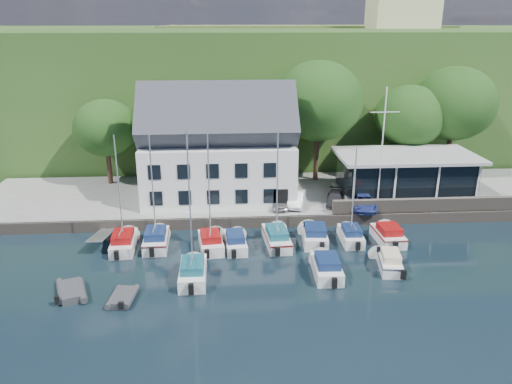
% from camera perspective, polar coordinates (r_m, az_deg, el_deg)
% --- Properties ---
extents(ground, '(180.00, 180.00, 0.00)m').
position_cam_1_polar(ground, '(34.49, 7.75, -11.06)').
color(ground, black).
rests_on(ground, ground).
extents(quay, '(60.00, 13.00, 1.00)m').
position_cam_1_polar(quay, '(50.00, 3.86, -0.52)').
color(quay, gray).
rests_on(quay, ground).
extents(quay_face, '(60.00, 0.30, 1.00)m').
position_cam_1_polar(quay_face, '(43.99, 4.98, -3.35)').
color(quay_face, '#5B5248').
rests_on(quay_face, ground).
extents(hillside, '(160.00, 75.00, 16.00)m').
position_cam_1_polar(hillside, '(91.87, 0.20, 13.28)').
color(hillside, '#274A1B').
rests_on(hillside, ground).
extents(field_patch, '(50.00, 30.00, 0.30)m').
position_cam_1_polar(field_patch, '(100.24, 4.67, 18.37)').
color(field_patch, olive).
rests_on(field_patch, hillside).
extents(farmhouse, '(10.40, 7.00, 8.20)m').
position_cam_1_polar(farmhouse, '(86.10, 16.51, 20.23)').
color(farmhouse, beige).
rests_on(farmhouse, hillside).
extents(harbor_building, '(14.40, 8.20, 8.70)m').
position_cam_1_polar(harbor_building, '(47.18, -4.33, 4.44)').
color(harbor_building, white).
rests_on(harbor_building, quay).
extents(club_pavilion, '(13.20, 7.20, 4.10)m').
position_cam_1_polar(club_pavilion, '(50.49, 16.63, 1.95)').
color(club_pavilion, black).
rests_on(club_pavilion, quay).
extents(seawall, '(18.00, 0.50, 1.20)m').
position_cam_1_polar(seawall, '(47.26, 19.48, -1.37)').
color(seawall, '#5B5248').
rests_on(seawall, quay).
extents(gangway, '(1.20, 6.00, 1.40)m').
position_cam_1_polar(gangway, '(43.02, -16.99, -5.41)').
color(gangway, silver).
rests_on(gangway, ground).
extents(car_silver, '(1.62, 3.48, 1.15)m').
position_cam_1_polar(car_silver, '(45.43, 2.51, -1.10)').
color(car_silver, '#A2A3A7').
rests_on(car_silver, quay).
extents(car_white, '(2.27, 4.17, 1.31)m').
position_cam_1_polar(car_white, '(46.10, 4.65, -0.73)').
color(car_white, white).
rests_on(car_white, quay).
extents(car_dgrey, '(2.48, 4.05, 1.10)m').
position_cam_1_polar(car_dgrey, '(46.91, 9.03, -0.70)').
color(car_dgrey, '#2D2C31').
rests_on(car_dgrey, quay).
extents(car_blue, '(2.13, 4.17, 1.36)m').
position_cam_1_polar(car_blue, '(46.15, 12.20, -1.06)').
color(car_blue, navy).
rests_on(car_blue, quay).
extents(flagpole, '(2.61, 0.20, 10.86)m').
position_cam_1_polar(flagpole, '(45.63, 14.19, 4.80)').
color(flagpole, white).
rests_on(flagpole, quay).
extents(tree_0, '(6.44, 6.44, 8.80)m').
position_cam_1_polar(tree_0, '(53.42, -16.67, 5.47)').
color(tree_0, black).
rests_on(tree_0, quay).
extents(tree_1, '(6.81, 6.81, 9.31)m').
position_cam_1_polar(tree_1, '(52.74, -10.48, 6.07)').
color(tree_1, black).
rests_on(tree_1, quay).
extents(tree_2, '(7.73, 7.73, 10.56)m').
position_cam_1_polar(tree_2, '(51.80, 1.60, 6.86)').
color(tree_2, black).
rests_on(tree_2, quay).
extents(tree_3, '(9.15, 9.15, 12.50)m').
position_cam_1_polar(tree_3, '(52.59, 7.05, 7.99)').
color(tree_3, black).
rests_on(tree_3, quay).
extents(tree_4, '(7.27, 7.27, 9.94)m').
position_cam_1_polar(tree_4, '(55.54, 17.03, 6.54)').
color(tree_4, black).
rests_on(tree_4, quay).
extents(tree_5, '(8.61, 8.61, 11.76)m').
position_cam_1_polar(tree_5, '(57.77, 21.52, 7.43)').
color(tree_5, black).
rests_on(tree_5, quay).
extents(boat_r1_0, '(2.23, 6.19, 8.96)m').
position_cam_1_polar(boat_r1_0, '(39.62, -15.35, -0.39)').
color(boat_r1_0, silver).
rests_on(boat_r1_0, ground).
extents(boat_r1_1, '(2.19, 5.91, 9.52)m').
position_cam_1_polar(boat_r1_1, '(39.32, -11.72, 0.19)').
color(boat_r1_1, silver).
rests_on(boat_r1_1, ground).
extents(boat_r1_2, '(2.58, 5.77, 8.90)m').
position_cam_1_polar(boat_r1_2, '(38.41, -5.36, -0.43)').
color(boat_r1_2, silver).
rests_on(boat_r1_2, ground).
extents(boat_r1_3, '(2.15, 5.86, 1.36)m').
position_cam_1_polar(boat_r1_3, '(39.84, -2.39, -5.47)').
color(boat_r1_3, silver).
rests_on(boat_r1_3, ground).
extents(boat_r1_4, '(2.41, 6.77, 9.01)m').
position_cam_1_polar(boat_r1_4, '(39.04, 2.43, 0.05)').
color(boat_r1_4, silver).
rests_on(boat_r1_4, ground).
extents(boat_r1_5, '(2.57, 5.82, 1.55)m').
position_cam_1_polar(boat_r1_5, '(40.98, 6.72, -4.73)').
color(boat_r1_5, silver).
rests_on(boat_r1_5, ground).
extents(boat_r1_6, '(1.90, 5.38, 8.49)m').
position_cam_1_polar(boat_r1_6, '(40.33, 11.10, -0.06)').
color(boat_r1_6, silver).
rests_on(boat_r1_6, ground).
extents(boat_r1_7, '(2.27, 5.49, 1.46)m').
position_cam_1_polar(boat_r1_7, '(42.28, 14.87, -4.56)').
color(boat_r1_7, silver).
rests_on(boat_r1_7, ground).
extents(boat_r2_1, '(2.00, 6.11, 9.51)m').
position_cam_1_polar(boat_r2_1, '(33.69, -7.51, -2.80)').
color(boat_r2_1, silver).
rests_on(boat_r2_1, ground).
extents(boat_r2_3, '(2.23, 6.03, 1.47)m').
position_cam_1_polar(boat_r2_3, '(36.17, 8.06, -8.24)').
color(boat_r2_3, silver).
rests_on(boat_r2_3, ground).
extents(boat_r2_4, '(2.43, 5.57, 1.37)m').
position_cam_1_polar(boat_r2_4, '(37.98, 15.00, -7.43)').
color(boat_r2_4, silver).
rests_on(boat_r2_4, ground).
extents(dinghy_0, '(2.86, 3.61, 0.74)m').
position_cam_1_polar(dinghy_0, '(35.64, -20.36, -10.44)').
color(dinghy_0, '#343438').
rests_on(dinghy_0, ground).
extents(dinghy_1, '(1.91, 2.86, 0.63)m').
position_cam_1_polar(dinghy_1, '(34.02, -15.00, -11.42)').
color(dinghy_1, '#343438').
rests_on(dinghy_1, ground).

